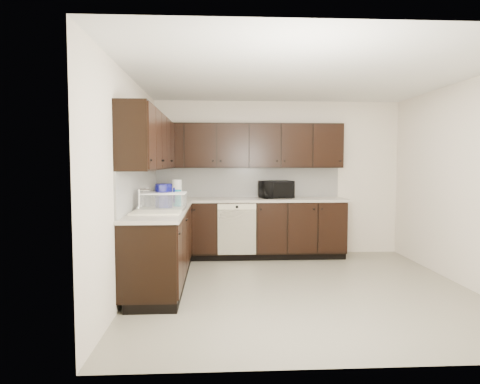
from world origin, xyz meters
name	(u,v)px	position (x,y,z in m)	size (l,w,h in m)	color
floor	(301,288)	(0.00, 0.00, 0.00)	(4.00, 4.00, 0.00)	gray
ceiling	(303,77)	(0.00, 0.00, 2.50)	(4.00, 4.00, 0.00)	white
wall_back	(278,178)	(0.00, 2.00, 1.25)	(4.00, 0.02, 2.50)	silver
wall_left	(130,185)	(-2.00, 0.00, 1.25)	(0.02, 4.00, 2.50)	silver
wall_right	(466,184)	(2.00, 0.00, 1.25)	(0.02, 4.00, 2.50)	silver
wall_front	(357,199)	(0.00, -2.00, 1.25)	(4.00, 0.02, 2.50)	silver
lower_cabinets	(217,238)	(-1.01, 1.11, 0.41)	(3.00, 2.80, 0.90)	black
countertop	(216,204)	(-1.01, 1.11, 0.92)	(3.03, 2.83, 0.04)	#B7AFA0
backsplash	(202,185)	(-1.22, 1.32, 1.18)	(3.00, 2.80, 0.48)	white
upper_cabinets	(210,144)	(-1.10, 1.20, 1.77)	(3.00, 2.80, 0.70)	black
dishwasher	(237,226)	(-0.70, 1.41, 0.55)	(0.58, 0.04, 0.78)	beige
sink	(158,216)	(-1.68, -0.01, 0.88)	(0.54, 0.82, 0.42)	beige
microwave	(276,189)	(-0.06, 1.75, 1.08)	(0.50, 0.34, 0.28)	black
soap_bottle_a	(174,199)	(-1.55, 0.49, 1.04)	(0.09, 0.09, 0.20)	gray
soap_bottle_b	(148,198)	(-1.86, 0.38, 1.07)	(0.10, 0.10, 0.26)	gray
toaster_oven	(169,192)	(-1.75, 1.77, 1.05)	(0.35, 0.26, 0.22)	silver
storage_bin	(164,201)	(-1.64, 0.19, 1.04)	(0.51, 0.37, 0.20)	silver
blue_pitcher	(164,197)	(-1.64, 0.23, 1.09)	(0.21, 0.21, 0.31)	navy
teal_tumbler	(177,199)	(-1.50, 0.36, 1.05)	(0.10, 0.10, 0.23)	#0C7185
paper_towel_roll	(177,190)	(-1.59, 1.35, 1.10)	(0.14, 0.14, 0.31)	white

